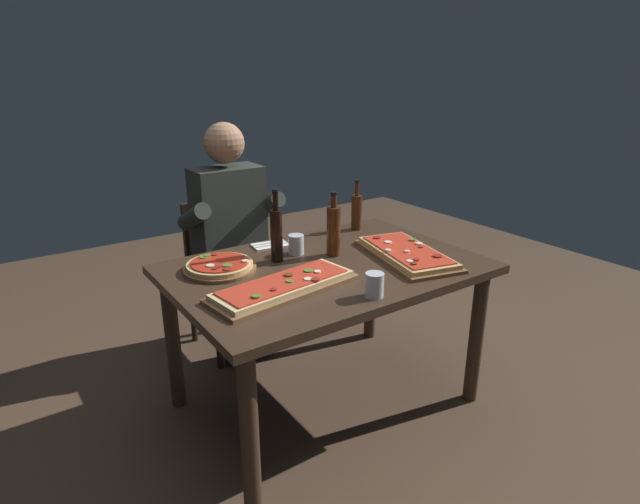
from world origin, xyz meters
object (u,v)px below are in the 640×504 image
Objects in this scene: pizza_rectangular_front at (284,286)px; vinegar_bottle_green at (334,230)px; pizza_round_far at (220,266)px; tumbler_far_side at (296,244)px; dining_table at (326,284)px; tumbler_near_camera at (374,286)px; diner_chair at (226,267)px; wine_bottle_dark at (357,211)px; seated_diner at (233,230)px; oil_bottle_amber at (276,233)px; pizza_rectangular_left at (407,253)px.

vinegar_bottle_green is (0.41, 0.23, 0.11)m from pizza_rectangular_front.
tumbler_far_side is (0.40, -0.01, 0.03)m from pizza_round_far.
pizza_round_far is at bearing 153.20° from dining_table.
vinegar_bottle_green is at bearing 72.66° from tumbler_near_camera.
vinegar_bottle_green is 0.88m from diner_chair.
tumbler_near_camera is (-0.15, -0.48, -0.08)m from vinegar_bottle_green.
seated_diner reaches higher than wine_bottle_dark.
oil_bottle_amber is 0.26× the size of seated_diner.
tumbler_far_side reaches higher than pizza_rectangular_front.
tumbler_near_camera is 1.04× the size of tumbler_far_side.
wine_bottle_dark reaches higher than diner_chair.
wine_bottle_dark reaches higher than pizza_rectangular_front.
tumbler_far_side is at bearing -80.14° from seated_diner.
diner_chair is (-0.50, 0.99, -0.27)m from pizza_rectangular_left.
seated_diner is (0.31, 0.52, -0.02)m from pizza_round_far.
pizza_rectangular_front is 0.89m from seated_diner.
pizza_rectangular_left is 2.22× the size of wine_bottle_dark.
seated_diner reaches higher than oil_bottle_amber.
tumbler_far_side is (0.13, 0.03, -0.09)m from oil_bottle_amber.
dining_table is at bearing 23.90° from pizza_rectangular_front.
vinegar_bottle_green is at bearing -13.00° from pizza_round_far.
tumbler_near_camera is at bearing -78.56° from oil_bottle_amber.
pizza_rectangular_left is 0.88m from pizza_round_far.
pizza_round_far is at bearing -115.78° from diner_chair.
vinegar_bottle_green is 0.36× the size of diner_chair.
vinegar_bottle_green reaches higher than tumbler_far_side.
pizza_rectangular_left is at bearing 31.37° from tumbler_near_camera.
oil_bottle_amber is (0.27, -0.04, 0.12)m from pizza_round_far.
seated_diner reaches higher than dining_table.
pizza_rectangular_front is 0.48m from vinegar_bottle_green.
tumbler_near_camera is at bearing -86.00° from seated_diner.
oil_bottle_amber reaches higher than tumbler_far_side.
dining_table is at bearing 160.83° from pizza_rectangular_left.
vinegar_bottle_green is 0.20m from tumbler_far_side.
tumbler_near_camera is (-0.51, -0.75, -0.06)m from wine_bottle_dark.
dining_table is at bearing -139.40° from vinegar_bottle_green.
tumbler_far_side reaches higher than pizza_round_far.
wine_bottle_dark is 2.85× the size of tumbler_near_camera.
tumbler_far_side is (-0.03, 0.21, 0.14)m from dining_table.
pizza_rectangular_front is 0.37m from pizza_round_far.
pizza_round_far is at bearing 171.78° from oil_bottle_amber.
tumbler_near_camera is (0.39, -0.61, 0.02)m from pizza_round_far.
vinegar_bottle_green is at bearing -73.28° from diner_chair.
dining_table is at bearing 83.81° from tumbler_near_camera.
tumbler_far_side is at bearing 140.00° from pizza_rectangular_left.
tumbler_far_side is (0.01, 0.60, 0.00)m from tumbler_near_camera.
vinegar_bottle_green reaches higher than pizza_round_far.
seated_diner reaches higher than pizza_rectangular_left.
dining_table is at bearing -82.00° from tumbler_far_side.
pizza_rectangular_left is at bearing -23.33° from pizza_round_far.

